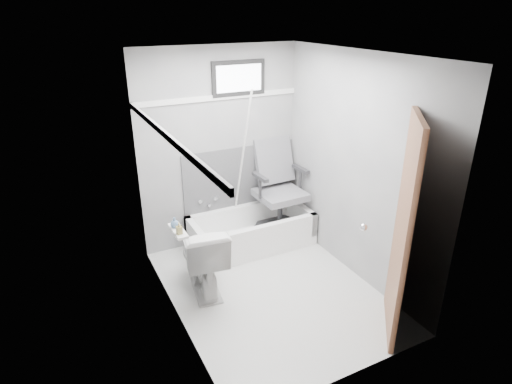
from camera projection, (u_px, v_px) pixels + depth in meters
floor at (271, 290)px, 4.55m from camera, size 2.60×2.60×0.00m
ceiling at (275, 54)px, 3.60m from camera, size 2.60×2.60×0.00m
wall_back at (220, 149)px, 5.14m from camera, size 2.00×0.02×2.40m
wall_front at (362, 248)px, 3.01m from camera, size 2.00×0.02×2.40m
wall_left at (171, 206)px, 3.66m from camera, size 0.02×2.60×2.40m
wall_right at (356, 169)px, 4.49m from camera, size 0.02×2.60×2.40m
bathtub at (251, 230)px, 5.32m from camera, size 1.50×0.70×0.42m
office_chair at (281, 188)px, 5.32m from camera, size 0.68×0.68×1.15m
toilet at (203, 257)px, 4.42m from camera, size 0.56×0.85×0.77m
door at (452, 240)px, 3.52m from camera, size 0.78×0.78×2.00m
window at (238, 78)px, 4.91m from camera, size 0.66×0.04×0.40m
backerboard at (240, 177)px, 5.39m from camera, size 1.50×0.02×0.78m
trim_back at (219, 97)px, 4.88m from camera, size 2.00×0.02×0.06m
trim_left at (166, 135)px, 3.42m from camera, size 0.02×2.60×0.06m
pole at (242, 165)px, 5.07m from camera, size 0.02×0.60×1.87m
shelf at (178, 231)px, 3.88m from camera, size 0.10×0.32×0.02m
soap_bottle_a at (179, 228)px, 3.78m from camera, size 0.05×0.05×0.11m
soap_bottle_b at (174, 222)px, 3.90m from camera, size 0.11×0.11×0.10m
faucet at (208, 202)px, 5.29m from camera, size 0.26×0.10×0.16m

